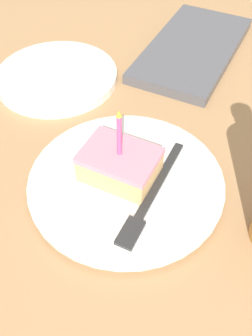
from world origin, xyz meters
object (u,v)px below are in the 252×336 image
at_px(fork, 150,198).
at_px(side_plate, 57,76).
at_px(plate, 126,182).
at_px(cake_slice, 120,164).
at_px(marble_board, 193,49).

relative_size(fork, side_plate, 0.87).
bearing_deg(side_plate, plate, 52.79).
xyz_separation_m(plate, fork, (0.02, 0.05, 0.01)).
bearing_deg(side_plate, cake_slice, 51.85).
xyz_separation_m(plate, cake_slice, (-0.00, -0.01, 0.03)).
xyz_separation_m(cake_slice, side_plate, (-0.17, -0.22, -0.03)).
height_order(cake_slice, marble_board, cake_slice).
distance_m(plate, fork, 0.05).
relative_size(plate, marble_board, 0.88).
bearing_deg(cake_slice, marble_board, -176.09).
height_order(plate, cake_slice, cake_slice).
height_order(plate, fork, fork).
relative_size(cake_slice, fork, 0.59).
bearing_deg(plate, side_plate, -127.21).
distance_m(cake_slice, marble_board, 0.38).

